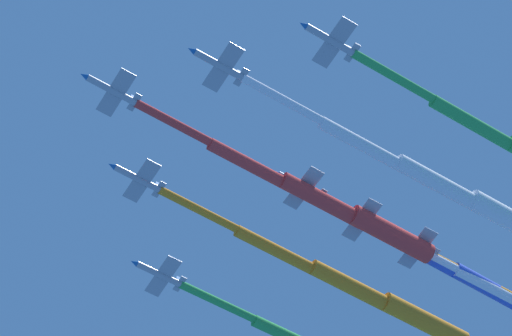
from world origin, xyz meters
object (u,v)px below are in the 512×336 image
object	(u,v)px
jet_starboard_inner	(357,289)
jet_port_outer	(493,290)
jet_port_inner	(443,185)
jet_lead	(325,201)

from	to	relation	value
jet_starboard_inner	jet_port_outer	bearing A→B (deg)	139.08
jet_starboard_inner	jet_port_outer	xyz separation A→B (m)	(-18.08, 15.67, -0.01)
jet_port_inner	jet_starboard_inner	xyz separation A→B (m)	(-5.56, -25.69, 1.80)
jet_port_inner	jet_port_outer	bearing A→B (deg)	-157.03
jet_port_inner	jet_lead	bearing A→B (deg)	-52.20
jet_port_inner	jet_starboard_inner	bearing A→B (deg)	-102.22
jet_lead	jet_starboard_inner	world-z (taller)	jet_starboard_inner
jet_port_inner	jet_starboard_inner	distance (m)	26.34
jet_port_outer	jet_lead	bearing A→B (deg)	-8.60
jet_port_inner	jet_port_outer	xyz separation A→B (m)	(-23.64, -10.02, 1.78)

